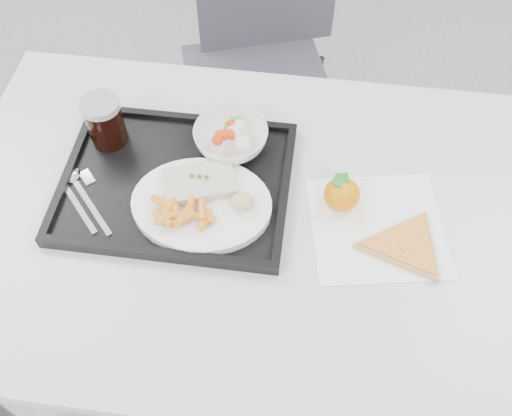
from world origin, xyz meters
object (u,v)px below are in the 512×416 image
at_px(tangerine, 342,194).
at_px(salad_bowl, 231,138).
at_px(table, 250,233).
at_px(chair, 262,47).
at_px(tray, 176,183).
at_px(pizza_slice, 406,246).
at_px(cola_glass, 105,121).
at_px(dinner_plate, 202,205).

bearing_deg(tangerine, salad_bowl, 154.51).
bearing_deg(table, chair, 95.24).
relative_size(tray, pizza_slice, 2.03).
bearing_deg(tangerine, pizza_slice, -33.85).
bearing_deg(cola_glass, tangerine, -10.89).
height_order(chair, cola_glass, chair).
distance_m(cola_glass, pizza_slice, 0.64).
bearing_deg(pizza_slice, tray, 169.14).
height_order(dinner_plate, tangerine, tangerine).
bearing_deg(pizza_slice, table, 172.76).
bearing_deg(salad_bowl, tangerine, -25.49).
xyz_separation_m(chair, dinner_plate, (-0.02, -0.75, 0.24)).
xyz_separation_m(dinner_plate, salad_bowl, (0.03, 0.16, 0.01)).
relative_size(chair, pizza_slice, 4.19).
bearing_deg(cola_glass, tray, -29.64).
bearing_deg(dinner_plate, table, 3.47).
relative_size(tangerine, pizza_slice, 0.37).
bearing_deg(cola_glass, salad_bowl, 3.89).
height_order(salad_bowl, cola_glass, cola_glass).
height_order(table, chair, chair).
distance_m(dinner_plate, pizza_slice, 0.39).
bearing_deg(salad_bowl, chair, 90.85).
bearing_deg(tangerine, dinner_plate, -168.94).
distance_m(chair, tray, 0.73).
distance_m(table, tray, 0.18).
distance_m(cola_glass, tangerine, 0.50).
xyz_separation_m(cola_glass, pizza_slice, (0.61, -0.18, -0.06)).
height_order(table, salad_bowl, salad_bowl).
height_order(cola_glass, tangerine, cola_glass).
height_order(tray, salad_bowl, salad_bowl).
bearing_deg(tray, tangerine, -0.48).
distance_m(table, chair, 0.76).
xyz_separation_m(salad_bowl, cola_glass, (-0.25, -0.02, 0.03)).
bearing_deg(salad_bowl, cola_glass, -176.11).
bearing_deg(pizza_slice, salad_bowl, 151.42).
bearing_deg(cola_glass, chair, 67.92).
xyz_separation_m(tray, pizza_slice, (0.45, -0.09, 0.00)).
bearing_deg(salad_bowl, tray, -131.09).
bearing_deg(cola_glass, pizza_slice, -16.19).
bearing_deg(chair, cola_glass, -112.08).
bearing_deg(table, tray, 162.40).
xyz_separation_m(salad_bowl, pizza_slice, (0.36, -0.19, -0.03)).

